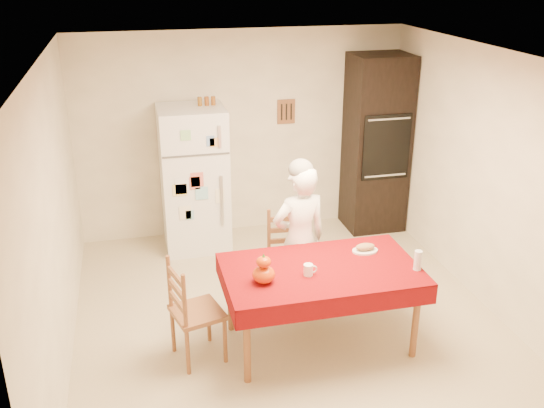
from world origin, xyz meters
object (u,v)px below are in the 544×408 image
object	(u,v)px
chair_left	(190,309)
bread_plate	(365,251)
coffee_mug	(308,270)
wine_glass	(418,260)
seated_woman	(300,240)
chair_far	(288,253)
dining_table	(321,275)
refrigerator	(194,179)
oven_cabinet	(376,144)
pumpkin_lower	(264,275)

from	to	relation	value
chair_left	bread_plate	xyz separation A→B (m)	(1.63, 0.18, 0.26)
coffee_mug	chair_left	bearing A→B (deg)	173.34
coffee_mug	wine_glass	size ratio (longest dim) A/B	0.57
seated_woman	chair_far	bearing A→B (deg)	-86.29
dining_table	chair_far	world-z (taller)	chair_far
dining_table	seated_woman	xyz separation A→B (m)	(-0.02, 0.60, 0.06)
wine_glass	refrigerator	bearing A→B (deg)	123.20
chair_left	bread_plate	bearing A→B (deg)	-98.43
dining_table	wine_glass	bearing A→B (deg)	-15.08
chair_far	chair_left	distance (m)	1.33
coffee_mug	bread_plate	size ratio (longest dim) A/B	0.42
wine_glass	chair_left	bearing A→B (deg)	172.98
refrigerator	seated_woman	xyz separation A→B (m)	(0.80, -1.67, -0.10)
refrigerator	wine_glass	world-z (taller)	refrigerator
seated_woman	bread_plate	distance (m)	0.64
coffee_mug	wine_glass	world-z (taller)	wine_glass
chair_far	dining_table	bearing A→B (deg)	-79.91
oven_cabinet	dining_table	world-z (taller)	oven_cabinet
chair_left	wine_glass	bearing A→B (deg)	-111.83
chair_far	coffee_mug	size ratio (longest dim) A/B	9.50
dining_table	seated_woman	bearing A→B (deg)	92.27
chair_left	bread_plate	distance (m)	1.66
bread_plate	oven_cabinet	bearing A→B (deg)	65.41
bread_plate	refrigerator	bearing A→B (deg)	122.52
chair_left	bread_plate	size ratio (longest dim) A/B	3.96
chair_left	dining_table	bearing A→B (deg)	-106.04
pumpkin_lower	wine_glass	world-z (taller)	wine_glass
seated_woman	wine_glass	distance (m)	1.16
pumpkin_lower	bread_plate	size ratio (longest dim) A/B	0.80
chair_left	pumpkin_lower	world-z (taller)	chair_left
chair_far	pumpkin_lower	xyz separation A→B (m)	(-0.46, -0.94, 0.33)
seated_woman	coffee_mug	xyz separation A→B (m)	(-0.12, -0.69, 0.06)
seated_woman	bread_plate	world-z (taller)	seated_woman
coffee_mug	wine_glass	bearing A→B (deg)	-7.41
refrigerator	pumpkin_lower	world-z (taller)	refrigerator
refrigerator	dining_table	size ratio (longest dim) A/B	1.00
refrigerator	dining_table	xyz separation A→B (m)	(0.83, -2.27, -0.16)
wine_glass	bread_plate	size ratio (longest dim) A/B	0.73
chair_left	wine_glass	distance (m)	1.99
bread_plate	chair_left	bearing A→B (deg)	-173.62
chair_left	oven_cabinet	bearing A→B (deg)	-63.39
refrigerator	oven_cabinet	xyz separation A→B (m)	(2.28, 0.05, 0.25)
coffee_mug	seated_woman	bearing A→B (deg)	80.01
oven_cabinet	dining_table	size ratio (longest dim) A/B	1.29
seated_woman	chair_left	bearing A→B (deg)	17.96
dining_table	coffee_mug	size ratio (longest dim) A/B	17.00
coffee_mug	pumpkin_lower	bearing A→B (deg)	-175.84
dining_table	pumpkin_lower	xyz separation A→B (m)	(-0.54, -0.12, 0.14)
refrigerator	coffee_mug	size ratio (longest dim) A/B	17.00
refrigerator	coffee_mug	world-z (taller)	refrigerator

